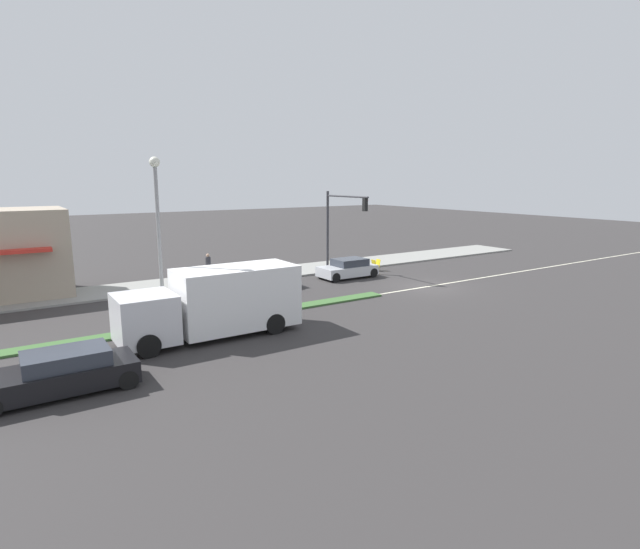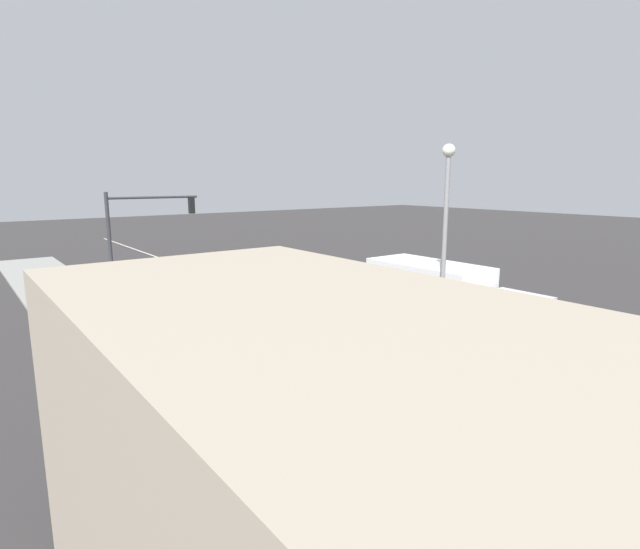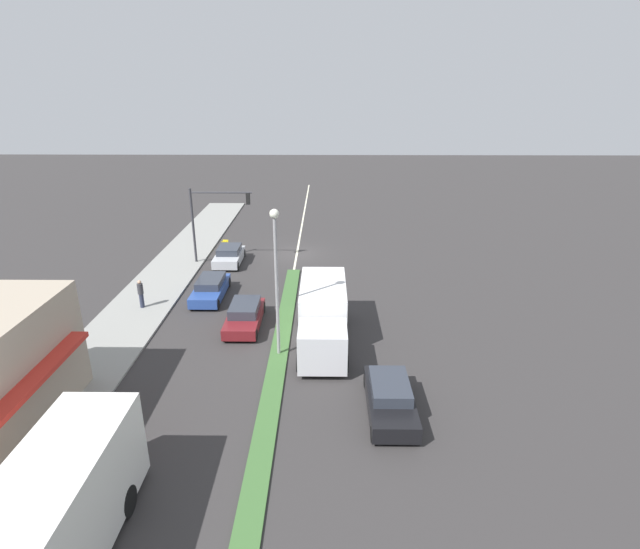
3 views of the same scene
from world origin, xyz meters
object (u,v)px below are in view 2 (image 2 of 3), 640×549
(pedestrian, at_px, (146,337))
(traffic_signal_main, at_px, (139,229))
(warning_aframe_sign, at_px, (129,287))
(street_lamp, at_px, (445,224))
(suv_black, at_px, (640,345))
(coupe_blue, at_px, (222,319))
(sedan_silver, at_px, (166,291))
(delivery_truck, at_px, (445,300))
(sedan_maroon, at_px, (335,329))

(pedestrian, bearing_deg, traffic_signal_main, -107.19)
(warning_aframe_sign, bearing_deg, traffic_signal_main, 86.29)
(pedestrian, relative_size, warning_aframe_sign, 2.08)
(street_lamp, distance_m, suv_black, 7.96)
(coupe_blue, distance_m, sedan_silver, 6.52)
(warning_aframe_sign, bearing_deg, coupe_blue, 95.43)
(traffic_signal_main, distance_m, sedan_silver, 3.47)
(street_lamp, bearing_deg, sedan_silver, -70.06)
(pedestrian, distance_m, sedan_silver, 9.20)
(coupe_blue, bearing_deg, delivery_truck, 141.93)
(pedestrian, height_order, sedan_maroon, pedestrian)
(warning_aframe_sign, height_order, delivery_truck, delivery_truck)
(coupe_blue, distance_m, suv_black, 15.52)
(sedan_maroon, bearing_deg, warning_aframe_sign, -74.79)
(sedan_silver, xyz_separation_m, suv_black, (-10.00, 18.38, 0.02))
(warning_aframe_sign, bearing_deg, pedestrian, 76.31)
(delivery_truck, relative_size, suv_black, 1.68)
(pedestrian, bearing_deg, warning_aframe_sign, -103.69)
(suv_black, bearing_deg, coupe_blue, -49.89)
(warning_aframe_sign, distance_m, sedan_silver, 3.33)
(coupe_blue, height_order, sedan_silver, sedan_silver)
(street_lamp, relative_size, suv_black, 1.65)
(traffic_signal_main, bearing_deg, coupe_blue, 99.69)
(pedestrian, relative_size, sedan_maroon, 0.40)
(warning_aframe_sign, bearing_deg, sedan_silver, 106.13)
(warning_aframe_sign, relative_size, sedan_silver, 0.21)
(sedan_maroon, bearing_deg, suv_black, 132.42)
(traffic_signal_main, bearing_deg, suv_black, 121.08)
(street_lamp, xyz_separation_m, coupe_blue, (5.00, -7.26, -4.17))
(warning_aframe_sign, relative_size, suv_black, 0.19)
(street_lamp, xyz_separation_m, suv_black, (-5.00, 4.60, -4.13))
(traffic_signal_main, height_order, sedan_silver, traffic_signal_main)
(street_lamp, bearing_deg, pedestrian, -31.66)
(street_lamp, relative_size, sedan_silver, 1.87)
(delivery_truck, height_order, sedan_maroon, delivery_truck)
(sedan_silver, relative_size, suv_black, 0.88)
(traffic_signal_main, height_order, delivery_truck, traffic_signal_main)
(street_lamp, distance_m, sedan_silver, 15.24)
(traffic_signal_main, distance_m, street_lamp, 15.17)
(pedestrian, xyz_separation_m, sedan_silver, (-3.74, -8.39, -0.42))
(traffic_signal_main, distance_m, warning_aframe_sign, 4.67)
(traffic_signal_main, xyz_separation_m, suv_black, (-11.12, 18.46, -3.26))
(sedan_maroon, bearing_deg, traffic_signal_main, -69.65)
(warning_aframe_sign, xyz_separation_m, sedan_silver, (-0.92, 3.19, 0.20))
(street_lamp, xyz_separation_m, sedan_maroon, (2.20, -3.27, -4.15))
(traffic_signal_main, height_order, sedan_maroon, traffic_signal_main)
(traffic_signal_main, xyz_separation_m, pedestrian, (2.62, 8.46, -2.86))
(delivery_truck, bearing_deg, traffic_signal_main, -55.75)
(traffic_signal_main, relative_size, warning_aframe_sign, 6.69)
(warning_aframe_sign, xyz_separation_m, coupe_blue, (-0.92, 9.71, 0.19))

